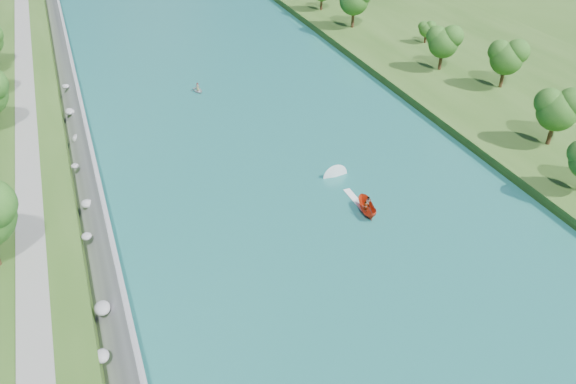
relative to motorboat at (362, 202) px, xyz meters
name	(u,v)px	position (x,y,z in m)	size (l,w,h in m)	color
ground	(358,271)	(-5.98, -10.49, -0.83)	(260.00, 260.00, 0.00)	#2D5119
river_water	(290,178)	(-5.98, 9.51, -0.78)	(55.00, 240.00, 0.10)	#1A6165
berm_east	(570,112)	(43.52, 9.51, -0.08)	(44.00, 240.00, 1.50)	#2D5119
riprap_bank	(92,213)	(-31.83, 8.80, 0.98)	(4.16, 236.00, 4.27)	slate
riverside_path	(29,210)	(-38.48, 9.51, 2.72)	(3.00, 200.00, 0.10)	gray
trees_east	(494,77)	(31.64, 15.69, 5.53)	(17.59, 138.60, 11.30)	#155218
motorboat	(362,202)	(0.00, 0.00, 0.00)	(3.60, 19.09, 1.97)	red
raft	(198,90)	(-10.62, 41.47, -0.37)	(2.42, 3.01, 1.62)	#9B9DA3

